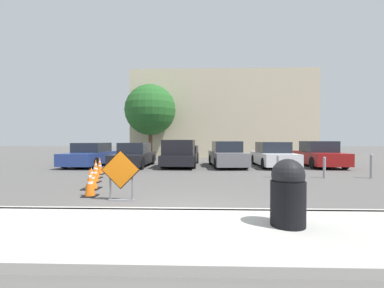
{
  "coord_description": "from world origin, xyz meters",
  "views": [
    {
      "loc": [
        0.43,
        -5.43,
        1.61
      ],
      "look_at": [
        -0.0,
        8.64,
        1.37
      ],
      "focal_mm": 24.0,
      "sensor_mm": 36.0,
      "label": 1
    }
  ],
  "objects_px": {
    "parked_car_second": "(135,156)",
    "parked_car_third": "(227,155)",
    "road_closed_sign": "(121,174)",
    "traffic_cone_fifth": "(100,166)",
    "bollard_second": "(324,167)",
    "parked_car_nearest": "(91,155)",
    "traffic_cone_nearest": "(90,183)",
    "parked_car_fourth": "(273,155)",
    "parked_car_fifth": "(319,155)",
    "bollard_third": "(371,165)",
    "pickup_truck": "(181,154)",
    "bollard_nearest": "(278,166)",
    "traffic_cone_second": "(91,178)",
    "traffic_cone_third": "(95,173)",
    "traffic_cone_fourth": "(96,169)",
    "trash_bin": "(288,192)"
  },
  "relations": [
    {
      "from": "parked_car_second",
      "to": "parked_car_third",
      "type": "bearing_deg",
      "value": -176.88
    },
    {
      "from": "road_closed_sign",
      "to": "traffic_cone_fifth",
      "type": "bearing_deg",
      "value": 116.83
    },
    {
      "from": "road_closed_sign",
      "to": "bollard_second",
      "type": "relative_size",
      "value": 1.5
    },
    {
      "from": "parked_car_nearest",
      "to": "traffic_cone_nearest",
      "type": "bearing_deg",
      "value": 114.54
    },
    {
      "from": "parked_car_third",
      "to": "parked_car_second",
      "type": "bearing_deg",
      "value": -1.91
    },
    {
      "from": "road_closed_sign",
      "to": "parked_car_fourth",
      "type": "relative_size",
      "value": 0.3
    },
    {
      "from": "traffic_cone_fifth",
      "to": "parked_car_fifth",
      "type": "distance_m",
      "value": 12.41
    },
    {
      "from": "bollard_third",
      "to": "traffic_cone_nearest",
      "type": "bearing_deg",
      "value": -160.13
    },
    {
      "from": "pickup_truck",
      "to": "bollard_nearest",
      "type": "relative_size",
      "value": 5.54
    },
    {
      "from": "road_closed_sign",
      "to": "parked_car_second",
      "type": "bearing_deg",
      "value": 102.06
    },
    {
      "from": "traffic_cone_second",
      "to": "parked_car_fourth",
      "type": "height_order",
      "value": "parked_car_fourth"
    },
    {
      "from": "pickup_truck",
      "to": "bollard_second",
      "type": "distance_m",
      "value": 7.91
    },
    {
      "from": "road_closed_sign",
      "to": "traffic_cone_third",
      "type": "height_order",
      "value": "road_closed_sign"
    },
    {
      "from": "traffic_cone_third",
      "to": "traffic_cone_fourth",
      "type": "height_order",
      "value": "traffic_cone_fourth"
    },
    {
      "from": "parked_car_nearest",
      "to": "parked_car_fourth",
      "type": "height_order",
      "value": "parked_car_fourth"
    },
    {
      "from": "traffic_cone_nearest",
      "to": "parked_car_fifth",
      "type": "height_order",
      "value": "parked_car_fifth"
    },
    {
      "from": "bollard_nearest",
      "to": "traffic_cone_second",
      "type": "bearing_deg",
      "value": -158.89
    },
    {
      "from": "parked_car_third",
      "to": "trash_bin",
      "type": "distance_m",
      "value": 10.97
    },
    {
      "from": "parked_car_nearest",
      "to": "parked_car_fourth",
      "type": "xyz_separation_m",
      "value": [
        11.04,
        -0.06,
        0.02
      ]
    },
    {
      "from": "parked_car_third",
      "to": "bollard_nearest",
      "type": "xyz_separation_m",
      "value": [
        1.67,
        -4.52,
        -0.17
      ]
    },
    {
      "from": "traffic_cone_third",
      "to": "bollard_third",
      "type": "relative_size",
      "value": 0.71
    },
    {
      "from": "trash_bin",
      "to": "bollard_second",
      "type": "height_order",
      "value": "trash_bin"
    },
    {
      "from": "traffic_cone_second",
      "to": "traffic_cone_fifth",
      "type": "height_order",
      "value": "traffic_cone_fifth"
    },
    {
      "from": "parked_car_nearest",
      "to": "bollard_second",
      "type": "distance_m",
      "value": 12.76
    },
    {
      "from": "pickup_truck",
      "to": "parked_car_fifth",
      "type": "height_order",
      "value": "pickup_truck"
    },
    {
      "from": "traffic_cone_third",
      "to": "traffic_cone_fourth",
      "type": "xyz_separation_m",
      "value": [
        -0.39,
        1.04,
        0.03
      ]
    },
    {
      "from": "parked_car_fourth",
      "to": "trash_bin",
      "type": "height_order",
      "value": "parked_car_fourth"
    },
    {
      "from": "traffic_cone_nearest",
      "to": "pickup_truck",
      "type": "xyz_separation_m",
      "value": [
        1.96,
        8.39,
        0.33
      ]
    },
    {
      "from": "road_closed_sign",
      "to": "bollard_third",
      "type": "relative_size",
      "value": 1.31
    },
    {
      "from": "traffic_cone_fourth",
      "to": "parked_car_nearest",
      "type": "distance_m",
      "value": 5.49
    },
    {
      "from": "traffic_cone_fifth",
      "to": "bollard_third",
      "type": "relative_size",
      "value": 0.79
    },
    {
      "from": "traffic_cone_third",
      "to": "parked_car_nearest",
      "type": "xyz_separation_m",
      "value": [
        -2.7,
        6.01,
        0.3
      ]
    },
    {
      "from": "traffic_cone_third",
      "to": "trash_bin",
      "type": "distance_m",
      "value": 7.5
    },
    {
      "from": "traffic_cone_fifth",
      "to": "bollard_third",
      "type": "height_order",
      "value": "bollard_third"
    },
    {
      "from": "traffic_cone_third",
      "to": "bollard_nearest",
      "type": "relative_size",
      "value": 0.75
    },
    {
      "from": "road_closed_sign",
      "to": "parked_car_fifth",
      "type": "relative_size",
      "value": 0.32
    },
    {
      "from": "traffic_cone_second",
      "to": "bollard_nearest",
      "type": "xyz_separation_m",
      "value": [
        6.82,
        2.64,
        0.16
      ]
    },
    {
      "from": "parked_car_nearest",
      "to": "parked_car_fifth",
      "type": "distance_m",
      "value": 13.8
    },
    {
      "from": "parked_car_fourth",
      "to": "traffic_cone_third",
      "type": "bearing_deg",
      "value": 35.89
    },
    {
      "from": "traffic_cone_fifth",
      "to": "trash_bin",
      "type": "xyz_separation_m",
      "value": [
        6.17,
        -7.36,
        0.32
      ]
    },
    {
      "from": "pickup_truck",
      "to": "bollard_second",
      "type": "bearing_deg",
      "value": 146.01
    },
    {
      "from": "parked_car_nearest",
      "to": "parked_car_third",
      "type": "distance_m",
      "value": 8.28
    },
    {
      "from": "parked_car_nearest",
      "to": "parked_car_fourth",
      "type": "distance_m",
      "value": 11.04
    },
    {
      "from": "traffic_cone_nearest",
      "to": "traffic_cone_fifth",
      "type": "distance_m",
      "value": 4.87
    },
    {
      "from": "traffic_cone_nearest",
      "to": "traffic_cone_third",
      "type": "relative_size",
      "value": 1.08
    },
    {
      "from": "traffic_cone_fifth",
      "to": "trash_bin",
      "type": "distance_m",
      "value": 9.61
    },
    {
      "from": "bollard_nearest",
      "to": "parked_car_fifth",
      "type": "bearing_deg",
      "value": 50.76
    },
    {
      "from": "parked_car_fifth",
      "to": "parked_car_third",
      "type": "bearing_deg",
      "value": 4.21
    },
    {
      "from": "traffic_cone_fifth",
      "to": "parked_car_nearest",
      "type": "relative_size",
      "value": 0.17
    },
    {
      "from": "parked_car_fifth",
      "to": "road_closed_sign",
      "type": "bearing_deg",
      "value": 46.09
    }
  ]
}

